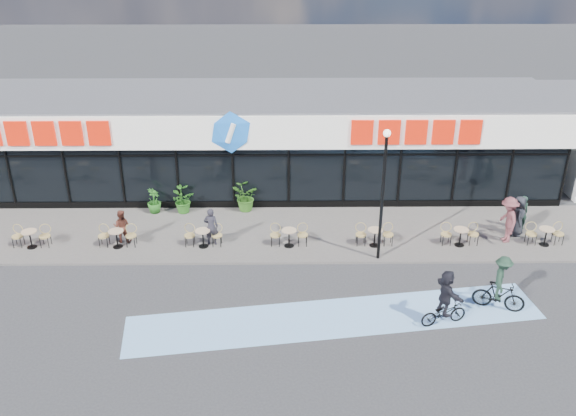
{
  "coord_description": "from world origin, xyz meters",
  "views": [
    {
      "loc": [
        2.21,
        -18.36,
        12.22
      ],
      "look_at": [
        2.44,
        3.5,
        1.71
      ],
      "focal_mm": 38.0,
      "sensor_mm": 36.0,
      "label": 1
    }
  ],
  "objects_px": {
    "potted_plant_mid": "(182,201)",
    "cyclist_b": "(500,287)",
    "patron_left": "(211,227)",
    "potted_plant_right": "(244,197)",
    "potted_plant_left": "(154,201)",
    "pedestrian_b": "(518,216)",
    "lamp_post": "(383,185)",
    "pedestrian_a": "(508,220)",
    "pedestrian_c": "(521,212)",
    "patron_right": "(122,226)",
    "cyclist_a": "(445,301)"
  },
  "relations": [
    {
      "from": "potted_plant_left",
      "to": "cyclist_b",
      "type": "height_order",
      "value": "cyclist_b"
    },
    {
      "from": "potted_plant_mid",
      "to": "patron_left",
      "type": "bearing_deg",
      "value": -61.06
    },
    {
      "from": "potted_plant_left",
      "to": "pedestrian_b",
      "type": "height_order",
      "value": "pedestrian_b"
    },
    {
      "from": "potted_plant_left",
      "to": "patron_right",
      "type": "xyz_separation_m",
      "value": [
        -0.79,
        -2.75,
        0.14
      ]
    },
    {
      "from": "lamp_post",
      "to": "patron_right",
      "type": "relative_size",
      "value": 3.73
    },
    {
      "from": "lamp_post",
      "to": "potted_plant_left",
      "type": "relative_size",
      "value": 4.67
    },
    {
      "from": "potted_plant_right",
      "to": "pedestrian_b",
      "type": "distance_m",
      "value": 11.79
    },
    {
      "from": "potted_plant_right",
      "to": "potted_plant_left",
      "type": "bearing_deg",
      "value": -178.04
    },
    {
      "from": "patron_right",
      "to": "cyclist_b",
      "type": "bearing_deg",
      "value": 164.03
    },
    {
      "from": "cyclist_b",
      "to": "potted_plant_right",
      "type": "bearing_deg",
      "value": 139.92
    },
    {
      "from": "lamp_post",
      "to": "pedestrian_b",
      "type": "relative_size",
      "value": 3.03
    },
    {
      "from": "patron_left",
      "to": "pedestrian_a",
      "type": "height_order",
      "value": "pedestrian_a"
    },
    {
      "from": "pedestrian_c",
      "to": "potted_plant_mid",
      "type": "bearing_deg",
      "value": -9.19
    },
    {
      "from": "lamp_post",
      "to": "pedestrian_c",
      "type": "height_order",
      "value": "lamp_post"
    },
    {
      "from": "patron_left",
      "to": "pedestrian_a",
      "type": "relative_size",
      "value": 0.82
    },
    {
      "from": "patron_left",
      "to": "pedestrian_b",
      "type": "height_order",
      "value": "pedestrian_b"
    },
    {
      "from": "pedestrian_c",
      "to": "cyclist_b",
      "type": "height_order",
      "value": "cyclist_b"
    },
    {
      "from": "pedestrian_a",
      "to": "pedestrian_c",
      "type": "relative_size",
      "value": 1.28
    },
    {
      "from": "lamp_post",
      "to": "patron_left",
      "type": "relative_size",
      "value": 3.31
    },
    {
      "from": "pedestrian_b",
      "to": "lamp_post",
      "type": "bearing_deg",
      "value": 124.85
    },
    {
      "from": "potted_plant_mid",
      "to": "pedestrian_a",
      "type": "relative_size",
      "value": 0.59
    },
    {
      "from": "potted_plant_right",
      "to": "pedestrian_b",
      "type": "xyz_separation_m",
      "value": [
        11.53,
        -2.45,
        0.22
      ]
    },
    {
      "from": "lamp_post",
      "to": "patron_left",
      "type": "xyz_separation_m",
      "value": [
        -6.63,
        1.2,
        -2.33
      ]
    },
    {
      "from": "pedestrian_a",
      "to": "patron_right",
      "type": "bearing_deg",
      "value": -90.61
    },
    {
      "from": "potted_plant_left",
      "to": "pedestrian_c",
      "type": "xyz_separation_m",
      "value": [
        15.93,
        -1.77,
        0.2
      ]
    },
    {
      "from": "pedestrian_a",
      "to": "cyclist_a",
      "type": "distance_m",
      "value": 6.72
    },
    {
      "from": "patron_left",
      "to": "pedestrian_b",
      "type": "relative_size",
      "value": 0.91
    },
    {
      "from": "potted_plant_mid",
      "to": "cyclist_b",
      "type": "bearing_deg",
      "value": -32.22
    },
    {
      "from": "pedestrian_c",
      "to": "pedestrian_b",
      "type": "bearing_deg",
      "value": 54.72
    },
    {
      "from": "pedestrian_a",
      "to": "pedestrian_c",
      "type": "xyz_separation_m",
      "value": [
        0.98,
        1.1,
        -0.21
      ]
    },
    {
      "from": "potted_plant_right",
      "to": "patron_right",
      "type": "distance_m",
      "value": 5.63
    },
    {
      "from": "patron_left",
      "to": "pedestrian_b",
      "type": "xyz_separation_m",
      "value": [
        12.69,
        0.69,
        0.07
      ]
    },
    {
      "from": "potted_plant_right",
      "to": "cyclist_a",
      "type": "height_order",
      "value": "cyclist_a"
    },
    {
      "from": "potted_plant_left",
      "to": "pedestrian_c",
      "type": "height_order",
      "value": "pedestrian_c"
    },
    {
      "from": "pedestrian_a",
      "to": "patron_left",
      "type": "bearing_deg",
      "value": -89.56
    },
    {
      "from": "patron_left",
      "to": "pedestrian_a",
      "type": "bearing_deg",
      "value": -177.08
    },
    {
      "from": "potted_plant_right",
      "to": "cyclist_a",
      "type": "xyz_separation_m",
      "value": [
        7.03,
        -8.49,
        0.15
      ]
    },
    {
      "from": "potted_plant_mid",
      "to": "pedestrian_b",
      "type": "xyz_separation_m",
      "value": [
        14.33,
        -2.29,
        0.29
      ]
    },
    {
      "from": "pedestrian_a",
      "to": "cyclist_a",
      "type": "relative_size",
      "value": 0.97
    },
    {
      "from": "potted_plant_mid",
      "to": "cyclist_b",
      "type": "distance_m",
      "value": 14.07
    },
    {
      "from": "pedestrian_c",
      "to": "cyclist_a",
      "type": "bearing_deg",
      "value": 51.19
    },
    {
      "from": "potted_plant_left",
      "to": "cyclist_a",
      "type": "relative_size",
      "value": 0.56
    },
    {
      "from": "potted_plant_left",
      "to": "potted_plant_mid",
      "type": "xyz_separation_m",
      "value": [
        1.24,
        -0.02,
        0.02
      ]
    },
    {
      "from": "lamp_post",
      "to": "pedestrian_b",
      "type": "height_order",
      "value": "lamp_post"
    },
    {
      "from": "potted_plant_mid",
      "to": "pedestrian_c",
      "type": "xyz_separation_m",
      "value": [
        14.68,
        -1.75,
        0.19
      ]
    },
    {
      "from": "potted_plant_left",
      "to": "cyclist_b",
      "type": "bearing_deg",
      "value": -29.77
    },
    {
      "from": "patron_left",
      "to": "cyclist_b",
      "type": "xyz_separation_m",
      "value": [
        10.26,
        -4.53,
        0.0
      ]
    },
    {
      "from": "patron_left",
      "to": "potted_plant_right",
      "type": "bearing_deg",
      "value": -107.91
    },
    {
      "from": "potted_plant_mid",
      "to": "pedestrian_c",
      "type": "relative_size",
      "value": 0.76
    },
    {
      "from": "patron_right",
      "to": "pedestrian_a",
      "type": "bearing_deg",
      "value": -177.5
    }
  ]
}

